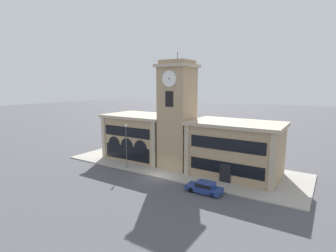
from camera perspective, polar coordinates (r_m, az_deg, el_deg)
ground_plane at (r=37.01m, az=-2.35°, el=-11.21°), size 300.00×300.00×0.00m
sidewalk_kerb at (r=42.11m, az=2.64°, el=-8.57°), size 37.35×12.77×0.15m
clock_tower at (r=39.54m, az=2.01°, el=2.33°), size 5.19×5.19×17.49m
town_hall_left_wing at (r=46.03m, az=-5.86°, el=-2.20°), size 11.95×8.32×7.69m
town_hall_right_wing at (r=38.25m, az=14.42°, el=-4.78°), size 12.83×8.32×7.66m
parked_car_near at (r=32.31m, az=7.98°, el=-13.05°), size 4.36×1.79×1.36m
street_lamp at (r=39.90m, az=-9.09°, el=-3.16°), size 0.36×0.36×6.69m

